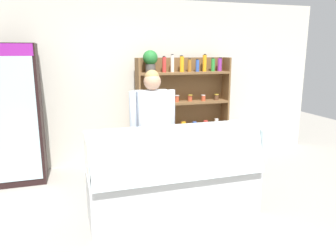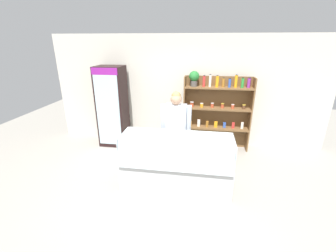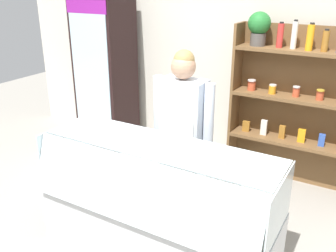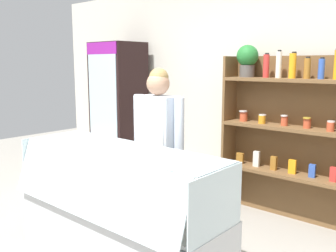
# 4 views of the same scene
# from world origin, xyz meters

# --- Properties ---
(back_wall) EXTENTS (6.80, 0.10, 2.70)m
(back_wall) POSITION_xyz_m (0.00, 2.18, 1.35)
(back_wall) COLOR beige
(back_wall) RESTS_ON ground
(drinks_fridge) EXTENTS (0.66, 0.59, 1.98)m
(drinks_fridge) POSITION_xyz_m (-1.80, 1.74, 0.99)
(drinks_fridge) COLOR black
(drinks_fridge) RESTS_ON ground
(shelving_unit) EXTENTS (1.59, 0.29, 1.89)m
(shelving_unit) POSITION_xyz_m (0.72, 1.91, 1.05)
(shelving_unit) COLOR brown
(shelving_unit) RESTS_ON ground
(deli_display_case) EXTENTS (1.95, 0.72, 1.01)m
(deli_display_case) POSITION_xyz_m (0.00, 0.11, 0.32)
(deli_display_case) COLOR silver
(deli_display_case) RESTS_ON ground
(shop_clerk) EXTENTS (0.60, 0.25, 1.65)m
(shop_clerk) POSITION_xyz_m (-0.08, 0.70, 0.97)
(shop_clerk) COLOR #4C4233
(shop_clerk) RESTS_ON ground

